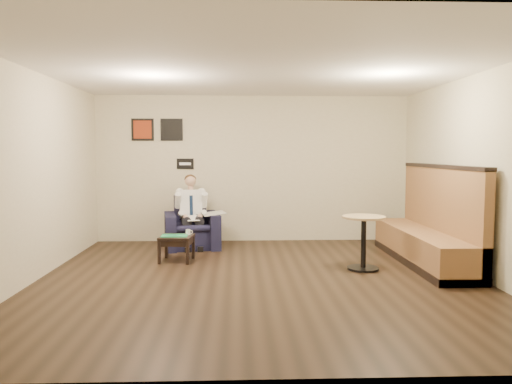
{
  "coord_description": "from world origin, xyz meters",
  "views": [
    {
      "loc": [
        -0.3,
        -6.64,
        1.71
      ],
      "look_at": [
        -0.0,
        1.2,
        1.09
      ],
      "focal_mm": 35.0,
      "sensor_mm": 36.0,
      "label": 1
    }
  ],
  "objects_px": {
    "seated_man": "(192,214)",
    "cafe_table": "(363,243)",
    "coffee_mug": "(188,232)",
    "banquette": "(424,215)",
    "armchair": "(192,222)",
    "side_table": "(177,248)",
    "green_folder": "(175,236)",
    "smartphone": "(181,234)"
  },
  "relations": [
    {
      "from": "green_folder",
      "to": "smartphone",
      "type": "height_order",
      "value": "green_folder"
    },
    {
      "from": "side_table",
      "to": "cafe_table",
      "type": "height_order",
      "value": "cafe_table"
    },
    {
      "from": "armchair",
      "to": "green_folder",
      "type": "height_order",
      "value": "armchair"
    },
    {
      "from": "seated_man",
      "to": "side_table",
      "type": "bearing_deg",
      "value": -108.48
    },
    {
      "from": "banquette",
      "to": "coffee_mug",
      "type": "bearing_deg",
      "value": 174.64
    },
    {
      "from": "armchair",
      "to": "coffee_mug",
      "type": "relative_size",
      "value": 11.05
    },
    {
      "from": "seated_man",
      "to": "coffee_mug",
      "type": "xyz_separation_m",
      "value": [
        0.02,
        -0.93,
        -0.18
      ]
    },
    {
      "from": "cafe_table",
      "to": "coffee_mug",
      "type": "bearing_deg",
      "value": 164.08
    },
    {
      "from": "seated_man",
      "to": "green_folder",
      "type": "height_order",
      "value": "seated_man"
    },
    {
      "from": "seated_man",
      "to": "cafe_table",
      "type": "relative_size",
      "value": 1.59
    },
    {
      "from": "coffee_mug",
      "to": "cafe_table",
      "type": "relative_size",
      "value": 0.11
    },
    {
      "from": "side_table",
      "to": "banquette",
      "type": "bearing_deg",
      "value": -3.78
    },
    {
      "from": "seated_man",
      "to": "side_table",
      "type": "distance_m",
      "value": 1.11
    },
    {
      "from": "coffee_mug",
      "to": "banquette",
      "type": "xyz_separation_m",
      "value": [
        3.68,
        -0.34,
        0.3
      ]
    },
    {
      "from": "seated_man",
      "to": "green_folder",
      "type": "xyz_separation_m",
      "value": [
        -0.19,
        -1.03,
        -0.22
      ]
    },
    {
      "from": "coffee_mug",
      "to": "cafe_table",
      "type": "distance_m",
      "value": 2.74
    },
    {
      "from": "smartphone",
      "to": "banquette",
      "type": "height_order",
      "value": "banquette"
    },
    {
      "from": "armchair",
      "to": "coffee_mug",
      "type": "bearing_deg",
      "value": -97.69
    },
    {
      "from": "coffee_mug",
      "to": "banquette",
      "type": "bearing_deg",
      "value": -5.36
    },
    {
      "from": "smartphone",
      "to": "cafe_table",
      "type": "bearing_deg",
      "value": -0.08
    },
    {
      "from": "smartphone",
      "to": "cafe_table",
      "type": "height_order",
      "value": "cafe_table"
    },
    {
      "from": "armchair",
      "to": "green_folder",
      "type": "xyz_separation_m",
      "value": [
        -0.17,
        -1.15,
        -0.05
      ]
    },
    {
      "from": "seated_man",
      "to": "cafe_table",
      "type": "bearing_deg",
      "value": -42.02
    },
    {
      "from": "green_folder",
      "to": "side_table",
      "type": "bearing_deg",
      "value": 27.54
    },
    {
      "from": "green_folder",
      "to": "seated_man",
      "type": "bearing_deg",
      "value": 79.78
    },
    {
      "from": "armchair",
      "to": "cafe_table",
      "type": "relative_size",
      "value": 1.2
    },
    {
      "from": "green_folder",
      "to": "cafe_table",
      "type": "relative_size",
      "value": 0.51
    },
    {
      "from": "banquette",
      "to": "cafe_table",
      "type": "relative_size",
      "value": 3.71
    },
    {
      "from": "smartphone",
      "to": "banquette",
      "type": "distance_m",
      "value": 3.82
    },
    {
      "from": "armchair",
      "to": "banquette",
      "type": "bearing_deg",
      "value": -30.19
    },
    {
      "from": "armchair",
      "to": "coffee_mug",
      "type": "height_order",
      "value": "armchair"
    },
    {
      "from": "armchair",
      "to": "seated_man",
      "type": "height_order",
      "value": "seated_man"
    },
    {
      "from": "banquette",
      "to": "cafe_table",
      "type": "xyz_separation_m",
      "value": [
        -1.04,
        -0.41,
        -0.36
      ]
    },
    {
      "from": "armchair",
      "to": "seated_man",
      "type": "xyz_separation_m",
      "value": [
        0.02,
        -0.12,
        0.17
      ]
    },
    {
      "from": "side_table",
      "to": "banquette",
      "type": "xyz_separation_m",
      "value": [
        3.85,
        -0.25,
        0.55
      ]
    },
    {
      "from": "green_folder",
      "to": "banquette",
      "type": "relative_size",
      "value": 0.14
    },
    {
      "from": "banquette",
      "to": "seated_man",
      "type": "bearing_deg",
      "value": 161.02
    },
    {
      "from": "armchair",
      "to": "cafe_table",
      "type": "xyz_separation_m",
      "value": [
        2.67,
        -1.79,
        -0.06
      ]
    },
    {
      "from": "armchair",
      "to": "side_table",
      "type": "xyz_separation_m",
      "value": [
        -0.14,
        -1.13,
        -0.26
      ]
    },
    {
      "from": "green_folder",
      "to": "cafe_table",
      "type": "distance_m",
      "value": 2.91
    },
    {
      "from": "armchair",
      "to": "cafe_table",
      "type": "height_order",
      "value": "armchair"
    },
    {
      "from": "smartphone",
      "to": "cafe_table",
      "type": "xyz_separation_m",
      "value": [
        2.75,
        -0.8,
        -0.02
      ]
    }
  ]
}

